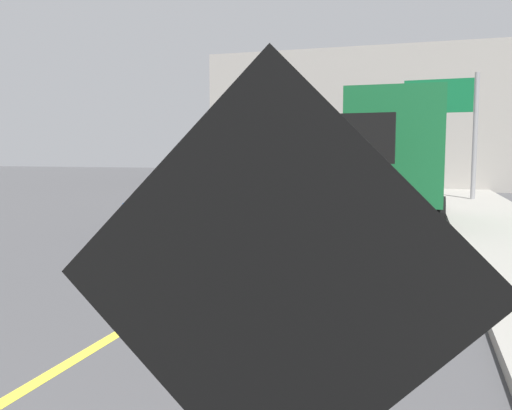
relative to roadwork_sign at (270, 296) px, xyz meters
name	(u,v)px	position (x,y,z in m)	size (l,w,h in m)	color
lane_center_stripe	(143,319)	(-2.61, 3.71, -1.47)	(0.14, 36.00, 0.01)	yellow
roadwork_sign	(270,296)	(0.00, 0.00, 0.00)	(1.63, 0.12, 2.33)	#593819
arrow_board_trailer	(350,229)	(-0.77, 8.49, -0.99)	(1.60, 1.86, 2.70)	orange
box_truck	(398,156)	(-0.12, 13.62, 0.39)	(2.45, 6.61, 3.48)	black
pickup_car	(213,203)	(-4.44, 10.53, -0.77)	(2.35, 4.84, 1.38)	navy
highway_guide_sign	(454,114)	(1.67, 20.53, 1.95)	(2.79, 0.27, 5.00)	gray
far_building_block	(389,123)	(-1.38, 31.06, 2.20)	(19.01, 9.73, 7.34)	gray
traffic_cone_near_sign	(271,361)	(-0.62, 2.24, -1.18)	(0.36, 0.36, 0.60)	black
traffic_cone_mid_lane	(304,299)	(-0.74, 4.07, -1.18)	(0.36, 0.36, 0.60)	black
traffic_cone_far_lane	(310,256)	(-1.12, 6.29, -1.12)	(0.36, 0.36, 0.72)	black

